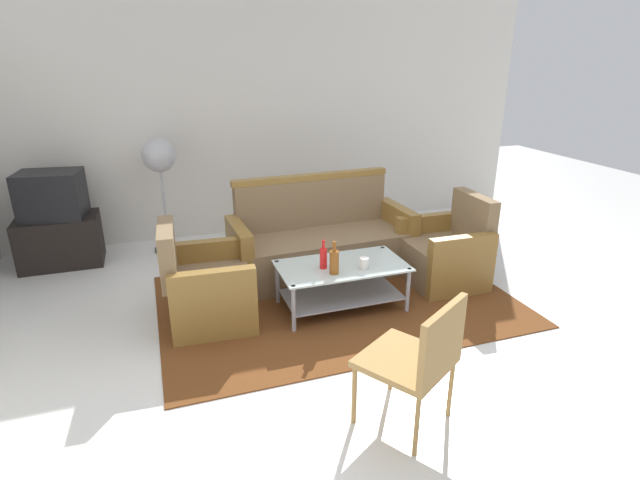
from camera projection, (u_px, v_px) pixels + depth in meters
The scene contains 14 objects.
ground_plane at pixel (383, 345), 3.87m from camera, with size 14.00×14.00×0.00m, color white.
wall_back at pixel (278, 116), 6.09m from camera, with size 6.52×0.12×2.80m.
rug at pixel (337, 300), 4.56m from camera, with size 3.11×2.09×0.01m, color brown.
couch at pixel (321, 243), 5.04m from camera, with size 1.83×0.81×0.96m.
armchair_left at pixel (206, 289), 4.13m from camera, with size 0.74×0.80×0.85m.
armchair_right at pixel (445, 254), 4.85m from camera, with size 0.71×0.77×0.85m.
coffee_table at pixel (342, 280), 4.34m from camera, with size 1.10×0.60×0.40m.
bottle_brown at pixel (334, 262), 4.09m from camera, with size 0.08×0.08×0.28m.
bottle_red at pixel (323, 258), 4.20m from camera, with size 0.06×0.06×0.25m.
cup at pixel (364, 263), 4.20m from camera, with size 0.08×0.08×0.10m, color silver.
tv_stand at pixel (60, 241), 5.27m from camera, with size 0.80×0.50×0.52m, color black.
television at pixel (51, 195), 5.09m from camera, with size 0.65×0.52×0.48m.
pedestal_fan at pixel (160, 162), 5.38m from camera, with size 0.36×0.36×1.27m.
wicker_chair at pixel (420, 355), 2.86m from camera, with size 0.66×0.66×0.84m.
Camera 1 is at (-1.54, -3.00, 2.12)m, focal length 28.15 mm.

